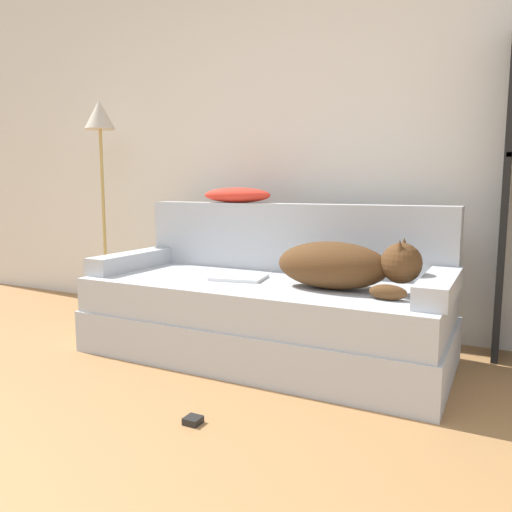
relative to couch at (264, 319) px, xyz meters
The scene contains 10 objects.
wall_back 1.36m from the couch, 90.77° to the left, with size 7.49×0.06×2.70m.
couch is the anchor object (origin of this frame).
couch_backrest 0.57m from the couch, 90.00° to the left, with size 1.97×0.15×0.42m.
couch_arm_left 0.97m from the couch, behind, with size 0.15×0.69×0.10m.
couch_arm_right 0.97m from the couch, ahead, with size 0.15×0.69×0.10m.
dog 0.59m from the couch, ahead, with size 0.74×0.32×0.27m.
laptop 0.27m from the couch, behind, with size 0.33×0.28×0.02m.
throw_pillow 0.87m from the couch, 135.26° to the left, with size 0.48×0.19×0.10m.
floor_lamp 1.90m from the couch, 166.29° to the left, with size 0.24×0.24×1.59m.
power_adapter 0.91m from the couch, 82.57° to the right, with size 0.07×0.07×0.03m.
Camera 1 is at (1.22, -0.43, 0.95)m, focal length 35.00 mm.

